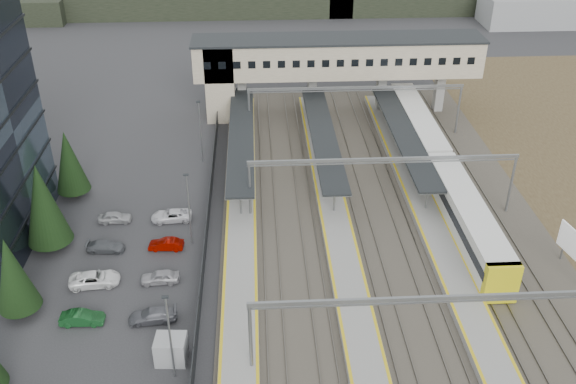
{
  "coord_description": "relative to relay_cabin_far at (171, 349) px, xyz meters",
  "views": [
    {
      "loc": [
        -1.12,
        -44.06,
        37.94
      ],
      "look_at": [
        1.97,
        12.96,
        4.0
      ],
      "focal_mm": 40.0,
      "sensor_mm": 36.0,
      "label": 1
    }
  ],
  "objects": [
    {
      "name": "ground",
      "position": [
        8.4,
        6.19,
        -1.12
      ],
      "size": [
        220.0,
        220.0,
        0.0
      ],
      "primitive_type": "plane",
      "color": "#2B2B2D",
      "rests_on": "ground"
    },
    {
      "name": "car_park",
      "position": [
        -5.13,
        0.19,
        -0.53
      ],
      "size": [
        10.64,
        44.58,
        1.29
      ],
      "color": "#A4A4A9",
      "rests_on": "ground"
    },
    {
      "name": "lampposts",
      "position": [
        0.4,
        7.44,
        3.21
      ],
      "size": [
        0.5,
        53.25,
        8.07
      ],
      "color": "gray",
      "rests_on": "ground"
    },
    {
      "name": "fence",
      "position": [
        1.9,
        11.19,
        -0.12
      ],
      "size": [
        0.08,
        90.0,
        2.0
      ],
      "color": "#26282B",
      "rests_on": "ground"
    },
    {
      "name": "relay_cabin_far",
      "position": [
        0.0,
        0.0,
        0.0
      ],
      "size": [
        2.58,
        2.2,
        2.25
      ],
      "color": "gray",
      "rests_on": "ground"
    },
    {
      "name": "rail_corridor",
      "position": [
        17.73,
        11.19,
        -0.83
      ],
      "size": [
        34.0,
        90.0,
        0.92
      ],
      "color": "#3C362F",
      "rests_on": "ground"
    },
    {
      "name": "canopies",
      "position": [
        15.4,
        33.19,
        2.8
      ],
      "size": [
        23.1,
        30.0,
        3.28
      ],
      "color": "black",
      "rests_on": "ground"
    },
    {
      "name": "footbridge",
      "position": [
        16.1,
        48.19,
        6.81
      ],
      "size": [
        40.4,
        6.4,
        11.2
      ],
      "color": "tan",
      "rests_on": "ground"
    },
    {
      "name": "gantries",
      "position": [
        20.4,
        9.19,
        4.87
      ],
      "size": [
        28.4,
        62.28,
        7.17
      ],
      "color": "gray",
      "rests_on": "ground"
    },
    {
      "name": "train",
      "position": [
        28.4,
        26.53,
        1.12
      ],
      "size": [
        3.13,
        43.57,
        3.94
      ],
      "color": "silver",
      "rests_on": "ground"
    },
    {
      "name": "treeline_far",
      "position": [
        32.21,
        98.47,
        1.83
      ],
      "size": [
        170.0,
        19.0,
        7.0
      ],
      "color": "black",
      "rests_on": "ground"
    }
  ]
}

